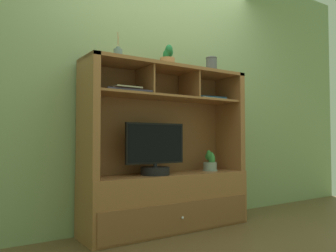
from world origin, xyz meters
name	(u,v)px	position (x,y,z in m)	size (l,w,h in m)	color
floor_plane	(168,231)	(0.00, 0.00, -0.01)	(6.00, 6.00, 0.02)	brown
back_wall	(155,79)	(0.00, 0.24, 1.40)	(6.00, 0.02, 2.80)	#849B67
media_console	(167,179)	(0.00, 0.01, 0.45)	(1.59, 0.44, 1.48)	#925C33
tv_monitor	(155,154)	(-0.16, -0.04, 0.68)	(0.58, 0.25, 0.45)	black
potted_orchid	(210,163)	(0.50, 0.00, 0.58)	(0.15, 0.15, 0.20)	gray
magazine_stack_left	(207,99)	(0.51, 0.06, 1.22)	(0.41, 0.30, 0.04)	beige
magazine_stack_centre	(124,90)	(-0.47, -0.05, 1.22)	(0.40, 0.26, 0.04)	#353046
diffuser_bottle	(118,54)	(-0.52, -0.03, 1.53)	(0.07, 0.07, 0.23)	slate
potted_succulent	(168,59)	(0.00, 0.01, 1.56)	(0.16, 0.16, 0.21)	#B67949
ceramic_vase	(211,65)	(0.52, -0.01, 1.56)	(0.11, 0.11, 0.16)	#4F5154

